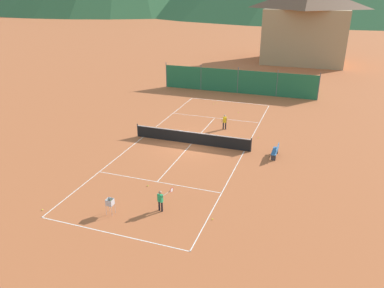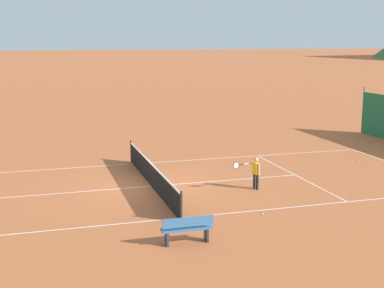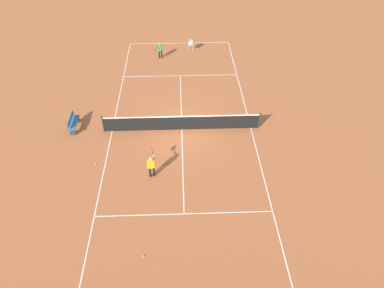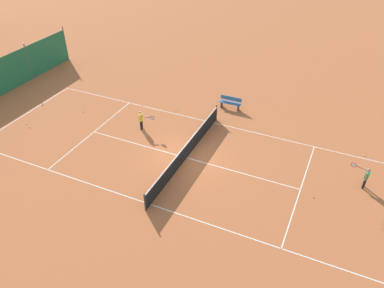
% 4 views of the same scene
% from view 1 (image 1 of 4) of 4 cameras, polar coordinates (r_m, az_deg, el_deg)
% --- Properties ---
extents(ground_plane, '(600.00, 600.00, 0.00)m').
position_cam_1_polar(ground_plane, '(28.56, -0.06, 0.06)').
color(ground_plane, '#B25B33').
extents(court_line_markings, '(8.25, 23.85, 0.01)m').
position_cam_1_polar(court_line_markings, '(28.56, -0.06, 0.06)').
color(court_line_markings, white).
rests_on(court_line_markings, ground).
extents(tennis_net, '(9.18, 0.08, 1.06)m').
position_cam_1_polar(tennis_net, '(28.37, -0.06, 0.99)').
color(tennis_net, '#2D2D2D').
rests_on(tennis_net, ground).
extents(windscreen_fence_far, '(17.28, 0.08, 2.90)m').
position_cam_1_polar(windscreen_fence_far, '(42.40, 6.99, 9.43)').
color(windscreen_fence_far, '#236B42').
rests_on(windscreen_fence_far, ground).
extents(player_near_baseline, '(0.43, 1.09, 1.28)m').
position_cam_1_polar(player_near_baseline, '(31.29, 4.97, 3.52)').
color(player_near_baseline, black).
rests_on(player_near_baseline, ground).
extents(player_far_baseline, '(0.62, 0.96, 1.21)m').
position_cam_1_polar(player_far_baseline, '(20.08, -4.74, -8.35)').
color(player_far_baseline, black).
rests_on(player_far_baseline, ground).
extents(tennis_ball_by_net_left, '(0.07, 0.07, 0.07)m').
position_cam_1_polar(tennis_ball_by_net_left, '(38.65, 3.81, 6.25)').
color(tennis_ball_by_net_left, '#CCE033').
rests_on(tennis_ball_by_net_left, ground).
extents(tennis_ball_service_box, '(0.07, 0.07, 0.07)m').
position_cam_1_polar(tennis_ball_service_box, '(21.91, -21.85, -9.30)').
color(tennis_ball_service_box, '#CCE033').
rests_on(tennis_ball_service_box, ground).
extents(tennis_ball_far_corner, '(0.07, 0.07, 0.07)m').
position_cam_1_polar(tennis_ball_far_corner, '(19.69, 3.15, -11.35)').
color(tennis_ball_far_corner, '#CCE033').
rests_on(tennis_ball_far_corner, ground).
extents(tennis_ball_near_corner, '(0.07, 0.07, 0.07)m').
position_cam_1_polar(tennis_ball_near_corner, '(22.79, -6.75, -6.33)').
color(tennis_ball_near_corner, '#CCE033').
rests_on(tennis_ball_near_corner, ground).
extents(tennis_ball_mid_court, '(0.07, 0.07, 0.07)m').
position_cam_1_polar(tennis_ball_mid_court, '(35.89, 7.12, 4.80)').
color(tennis_ball_mid_court, '#CCE033').
rests_on(tennis_ball_mid_court, ground).
extents(tennis_ball_alley_right, '(0.07, 0.07, 0.07)m').
position_cam_1_polar(tennis_ball_alley_right, '(30.08, 10.05, 0.97)').
color(tennis_ball_alley_right, '#CCE033').
rests_on(tennis_ball_alley_right, ground).
extents(tennis_ball_by_net_right, '(0.07, 0.07, 0.07)m').
position_cam_1_polar(tennis_ball_by_net_right, '(38.29, 3.31, 6.11)').
color(tennis_ball_by_net_right, '#CCE033').
rests_on(tennis_ball_by_net_right, ground).
extents(ball_hopper, '(0.36, 0.36, 0.89)m').
position_cam_1_polar(ball_hopper, '(20.24, -12.40, -8.76)').
color(ball_hopper, '#B7B7BC').
rests_on(ball_hopper, ground).
extents(courtside_bench, '(0.36, 1.50, 0.84)m').
position_cam_1_polar(courtside_bench, '(26.83, 12.60, -1.05)').
color(courtside_bench, '#336699').
rests_on(courtside_bench, ground).
extents(alpine_chalet, '(13.00, 10.00, 11.20)m').
position_cam_1_polar(alpine_chalet, '(62.03, 17.02, 17.14)').
color(alpine_chalet, tan).
rests_on(alpine_chalet, ground).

